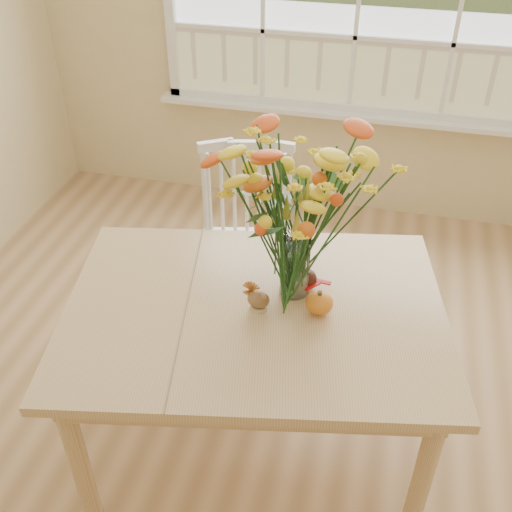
# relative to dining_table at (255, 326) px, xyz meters

# --- Properties ---
(floor) EXTENTS (4.00, 4.50, 0.01)m
(floor) POSITION_rel_dining_table_xyz_m (0.11, -0.24, -0.66)
(floor) COLOR #AA8152
(floor) RESTS_ON ground
(dining_table) EXTENTS (1.55, 1.24, 0.74)m
(dining_table) POSITION_rel_dining_table_xyz_m (0.00, 0.00, 0.00)
(dining_table) COLOR tan
(dining_table) RESTS_ON floor
(windsor_chair) EXTENTS (0.53, 0.52, 0.96)m
(windsor_chair) POSITION_rel_dining_table_xyz_m (-0.23, 0.75, -0.11)
(windsor_chair) COLOR white
(windsor_chair) RESTS_ON floor
(flower_vase) EXTENTS (0.51, 0.51, 0.61)m
(flower_vase) POSITION_rel_dining_table_xyz_m (0.12, 0.13, 0.46)
(flower_vase) COLOR white
(flower_vase) RESTS_ON dining_table
(pumpkin) EXTENTS (0.10, 0.10, 0.08)m
(pumpkin) POSITION_rel_dining_table_xyz_m (0.23, 0.03, 0.13)
(pumpkin) COLOR orange
(pumpkin) RESTS_ON dining_table
(turkey_figurine) EXTENTS (0.08, 0.07, 0.10)m
(turkey_figurine) POSITION_rel_dining_table_xyz_m (0.01, -0.00, 0.13)
(turkey_figurine) COLOR #CCB78C
(turkey_figurine) RESTS_ON dining_table
(dark_gourd) EXTENTS (0.13, 0.09, 0.07)m
(dark_gourd) POSITION_rel_dining_table_xyz_m (0.16, 0.16, 0.13)
(dark_gourd) COLOR #38160F
(dark_gourd) RESTS_ON dining_table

